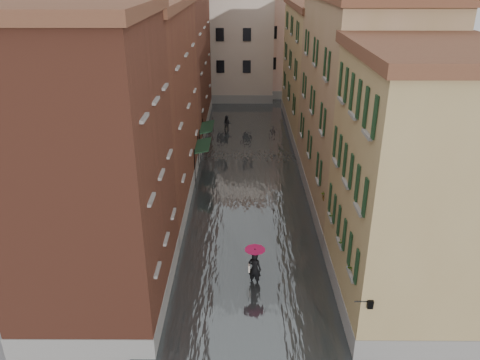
{
  "coord_description": "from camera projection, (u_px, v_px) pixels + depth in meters",
  "views": [
    {
      "loc": [
        -0.5,
        -20.21,
        14.52
      ],
      "look_at": [
        -0.63,
        5.38,
        3.0
      ],
      "focal_mm": 35.0,
      "sensor_mm": 36.0,
      "label": 1
    }
  ],
  "objects": [
    {
      "name": "pedestrian_main",
      "position": [
        255.0,
        263.0,
        23.13
      ],
      "size": [
        1.04,
        1.04,
        2.06
      ],
      "color": "black",
      "rests_on": "ground"
    },
    {
      "name": "building_right_far",
      "position": [
        322.0,
        72.0,
        43.88
      ],
      "size": [
        6.0,
        16.0,
        11.5
      ],
      "primitive_type": "cube",
      "color": "#9D8151",
      "rests_on": "ground"
    },
    {
      "name": "awning_far",
      "position": [
        207.0,
        128.0,
        39.06
      ],
      "size": [
        1.09,
        3.2,
        2.8
      ],
      "color": "black",
      "rests_on": "ground"
    },
    {
      "name": "pedestrian_far",
      "position": [
        227.0,
        124.0,
        45.62
      ],
      "size": [
        0.84,
        0.68,
        1.62
      ],
      "primitive_type": "imported",
      "rotation": [
        0.0,
        0.0,
        -0.09
      ],
      "color": "black",
      "rests_on": "ground"
    },
    {
      "name": "floodwater",
      "position": [
        249.0,
        174.0,
        36.2
      ],
      "size": [
        10.0,
        60.0,
        0.2
      ],
      "primitive_type": "cube",
      "color": "#414648",
      "rests_on": "ground"
    },
    {
      "name": "building_left_mid",
      "position": [
        141.0,
        111.0,
        30.06
      ],
      "size": [
        6.0,
        14.0,
        12.5
      ],
      "primitive_type": "cube",
      "color": "brown",
      "rests_on": "ground"
    },
    {
      "name": "building_left_far",
      "position": [
        173.0,
        59.0,
        43.43
      ],
      "size": [
        6.0,
        16.0,
        14.0
      ],
      "primitive_type": "cube",
      "color": "brown",
      "rests_on": "ground"
    },
    {
      "name": "wall_lantern",
      "position": [
        370.0,
        304.0,
        17.66
      ],
      "size": [
        0.71,
        0.22,
        0.35
      ],
      "color": "black",
      "rests_on": "ground"
    },
    {
      "name": "building_end_cream",
      "position": [
        222.0,
        43.0,
        56.38
      ],
      "size": [
        12.0,
        9.0,
        13.0
      ],
      "primitive_type": "cube",
      "color": "beige",
      "rests_on": "ground"
    },
    {
      "name": "awning_near",
      "position": [
        202.0,
        146.0,
        34.95
      ],
      "size": [
        1.09,
        3.06,
        2.8
      ],
      "color": "black",
      "rests_on": "ground"
    },
    {
      "name": "building_end_pink",
      "position": [
        294.0,
        45.0,
        58.37
      ],
      "size": [
        10.0,
        9.0,
        12.0
      ],
      "primitive_type": "cube",
      "color": "tan",
      "rests_on": "ground"
    },
    {
      "name": "ground",
      "position": [
        251.0,
        275.0,
        24.38
      ],
      "size": [
        120.0,
        120.0,
        0.0
      ],
      "primitive_type": "plane",
      "color": "#5B5B5D",
      "rests_on": "ground"
    },
    {
      "name": "window_planters",
      "position": [
        339.0,
        223.0,
        22.23
      ],
      "size": [
        0.59,
        7.84,
        0.84
      ],
      "color": "#9D3D33",
      "rests_on": "ground"
    },
    {
      "name": "building_right_mid",
      "position": [
        359.0,
        107.0,
        29.89
      ],
      "size": [
        6.0,
        14.0,
        13.0
      ],
      "primitive_type": "cube",
      "color": "#A07D61",
      "rests_on": "ground"
    },
    {
      "name": "building_left_near",
      "position": [
        90.0,
        176.0,
        19.92
      ],
      "size": [
        6.0,
        8.0,
        13.0
      ],
      "primitive_type": "cube",
      "color": "brown",
      "rests_on": "ground"
    },
    {
      "name": "building_right_near",
      "position": [
        416.0,
        192.0,
        20.17
      ],
      "size": [
        6.0,
        8.0,
        11.5
      ],
      "primitive_type": "cube",
      "color": "#9D8151",
      "rests_on": "ground"
    }
  ]
}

